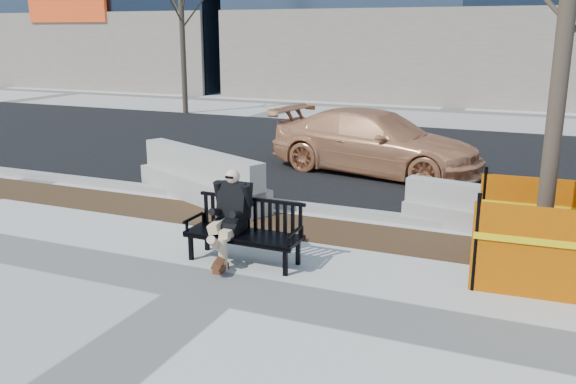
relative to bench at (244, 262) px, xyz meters
name	(u,v)px	position (x,y,z in m)	size (l,w,h in m)	color
ground	(214,287)	(0.04, -0.89, 0.00)	(120.00, 120.00, 0.00)	beige
mulch_strip	(294,227)	(0.04, 1.71, 0.00)	(40.00, 1.20, 0.02)	#47301C
asphalt_street	(389,157)	(0.04, 7.91, 0.00)	(60.00, 10.40, 0.01)	black
curb	(315,208)	(0.04, 2.66, 0.06)	(60.00, 0.25, 0.12)	#9E9B93
bench	(244,262)	(0.00, 0.00, 0.00)	(1.64, 0.59, 0.88)	black
seated_man	(231,258)	(-0.22, 0.05, 0.00)	(0.54, 0.91, 1.27)	black
tree_fence	(538,276)	(3.73, 1.07, 0.00)	(2.47, 2.47, 6.16)	#E36500
sedan	(374,172)	(0.18, 6.05, 0.00)	(1.94, 4.77, 1.38)	tan
jersey_barrier_left	(202,200)	(-2.19, 2.54, 0.00)	(3.34, 0.67, 0.96)	#A7A49C
jersey_barrier_right	(483,231)	(2.88, 2.68, 0.00)	(2.57, 0.51, 0.74)	#A5A29A
far_tree_left	(186,113)	(-9.28, 13.14, 0.00)	(2.26, 2.26, 6.09)	#453B2C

